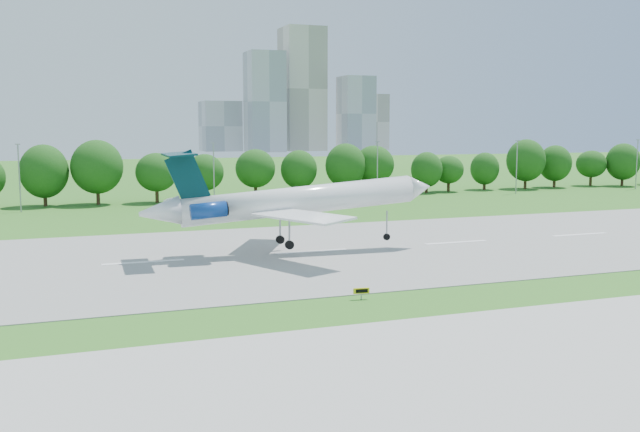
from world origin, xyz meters
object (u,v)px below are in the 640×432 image
(taxi_sign_left, at_px, (361,291))
(service_vehicle_a, at_px, (174,201))
(airliner, at_px, (285,201))
(service_vehicle_b, at_px, (176,206))

(taxi_sign_left, distance_m, service_vehicle_a, 83.78)
(airliner, height_order, service_vehicle_a, airliner)
(airliner, distance_m, service_vehicle_b, 52.87)
(taxi_sign_left, distance_m, service_vehicle_b, 76.57)
(airliner, bearing_deg, service_vehicle_b, 97.16)
(service_vehicle_b, bearing_deg, taxi_sign_left, 179.38)
(airliner, distance_m, service_vehicle_a, 60.00)
(taxi_sign_left, xyz_separation_m, service_vehicle_b, (-4.14, 76.46, -0.20))
(taxi_sign_left, bearing_deg, service_vehicle_a, 99.61)
(airliner, relative_size, service_vehicle_b, 11.20)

